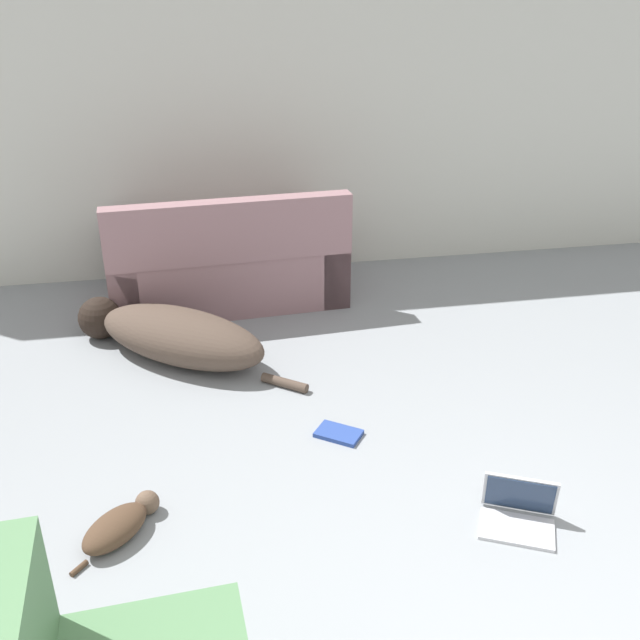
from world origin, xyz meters
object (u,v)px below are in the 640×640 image
Objects in this scene: couch at (226,264)px; laptop_open at (519,508)px; cat at (120,524)px; book_blue at (339,434)px; dog at (172,334)px.

couch is 4.40× the size of laptop_open.
couch reaches higher than cat.
couch reaches higher than book_blue.
dog is 3.68× the size of laptop_open.
couch is 2.01m from book_blue.
book_blue is (0.87, -1.06, -0.15)m from dog.
dog is 1.38m from book_blue.
laptop_open is at bearing -50.50° from book_blue.
laptop_open is at bearing 167.34° from dog.
laptop_open is (1.76, -0.24, 0.01)m from cat.
laptop_open is 1.43× the size of book_blue.
laptop_open reaches higher than book_blue.
book_blue is at bearing 155.20° from laptop_open.
cat is (-0.64, -2.50, -0.22)m from couch.
couch reaches higher than laptop_open.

